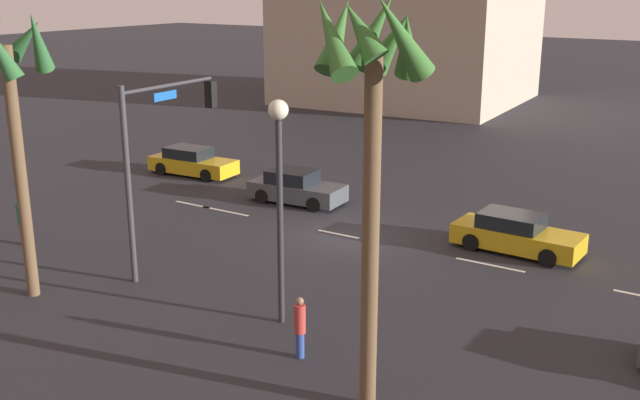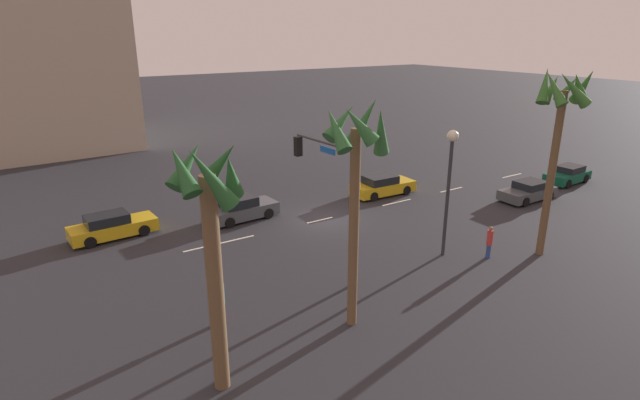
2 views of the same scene
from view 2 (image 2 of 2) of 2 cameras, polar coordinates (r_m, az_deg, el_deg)
The scene contains 19 objects.
ground_plane at distance 30.79m, azimuth 0.53°, elevation -2.20°, with size 220.00×220.00×0.00m, color #28282D.
lane_stripe_0 at distance 42.93m, azimuth 21.05°, elevation 2.61°, with size 2.31×0.14×0.01m, color silver.
lane_stripe_1 at distance 37.72m, azimuth 14.74°, elevation 1.15°, with size 2.23×0.14×0.01m, color silver.
lane_stripe_2 at distance 34.16m, azimuth 8.72°, elevation -0.27°, with size 2.51×0.14×0.01m, color silver.
lane_stripe_3 at distance 30.61m, azimuth -0.02°, elevation -2.31°, with size 1.84×0.14×0.01m, color silver.
lane_stripe_4 at distance 28.15m, azimuth -9.87°, elevation -4.54°, with size 2.50×0.14×0.01m, color silver.
lane_stripe_5 at distance 27.56m, azimuth -13.42°, elevation -5.32°, with size 1.95×0.14×0.01m, color silver.
car_0 at distance 36.99m, azimuth 22.61°, elevation 0.93°, with size 4.17×1.97×1.30m.
car_1 at distance 30.96m, azimuth -8.92°, elevation -0.99°, with size 4.36×2.10×1.46m.
car_2 at distance 42.46m, azimuth 26.38°, elevation 2.58°, with size 4.01×1.95×1.31m.
car_3 at distance 30.22m, azimuth -22.63°, elevation -2.80°, with size 4.70×2.00×1.41m.
car_4 at distance 35.46m, azimuth 7.13°, elevation 1.61°, with size 4.67×2.03×1.42m.
traffic_signal at distance 22.61m, azimuth 1.51°, elevation 1.67°, with size 0.47×4.79×6.47m.
streetlamp at distance 25.29m, azimuth 14.58°, elevation 3.30°, with size 0.56×0.56×6.51m.
pedestrian_0 at distance 20.33m, azimuth -11.27°, elevation -10.99°, with size 0.43×0.43×1.93m.
pedestrian_1 at distance 26.75m, azimuth 18.75°, elevation -4.46°, with size 0.43×0.43×1.71m.
palm_tree_0 at distance 17.83m, azimuth 4.11°, elevation 4.65°, with size 2.50×2.51×8.85m.
palm_tree_1 at distance 14.81m, azimuth -12.40°, elevation -2.58°, with size 2.41×2.63×8.26m.
palm_tree_2 at distance 26.54m, azimuth 25.76°, elevation 9.02°, with size 2.82×2.81×9.46m.
Camera 2 is at (15.86, 24.00, 10.97)m, focal length 28.08 mm.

